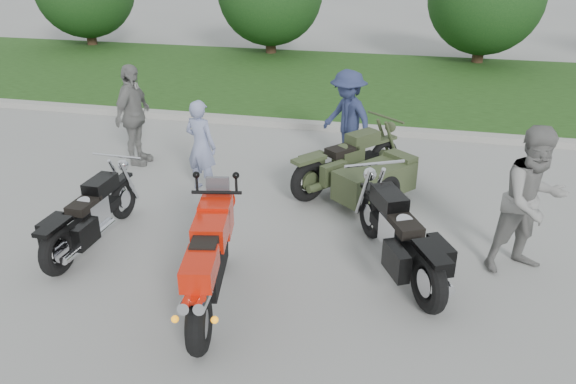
% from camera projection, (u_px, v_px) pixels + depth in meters
% --- Properties ---
extents(ground, '(80.00, 80.00, 0.00)m').
position_uv_depth(ground, '(234.00, 271.00, 7.38)').
color(ground, '#9F9E99').
rests_on(ground, ground).
extents(curb, '(60.00, 0.30, 0.15)m').
position_uv_depth(curb, '(316.00, 126.00, 12.65)').
color(curb, '#A09E97').
rests_on(curb, ground).
extents(grass_strip, '(60.00, 8.00, 0.14)m').
position_uv_depth(grass_strip, '(342.00, 82.00, 16.31)').
color(grass_strip, '#316221').
rests_on(grass_strip, ground).
extents(sportbike_red, '(0.70, 2.28, 1.09)m').
position_uv_depth(sportbike_red, '(209.00, 261.00, 6.42)').
color(sportbike_red, black).
rests_on(sportbike_red, ground).
extents(cruiser_left, '(0.39, 2.28, 0.88)m').
position_uv_depth(cruiser_left, '(89.00, 218.00, 7.79)').
color(cruiser_left, black).
rests_on(cruiser_left, ground).
extents(cruiser_right, '(1.30, 2.33, 0.98)m').
position_uv_depth(cruiser_right, '(401.00, 240.00, 7.15)').
color(cruiser_right, black).
rests_on(cruiser_right, ground).
extents(cruiser_sidecar, '(2.02, 2.25, 0.94)m').
position_uv_depth(cruiser_sidecar, '(362.00, 173.00, 9.24)').
color(cruiser_sidecar, black).
rests_on(cruiser_sidecar, ground).
extents(person_stripe, '(0.66, 0.53, 1.59)m').
position_uv_depth(person_stripe, '(201.00, 146.00, 9.40)').
color(person_stripe, '#8790B8').
rests_on(person_stripe, ground).
extents(person_grey, '(1.19, 1.11, 1.97)m').
position_uv_depth(person_grey, '(532.00, 201.00, 7.05)').
color(person_grey, gray).
rests_on(person_grey, ground).
extents(person_denim, '(1.33, 1.26, 1.81)m').
position_uv_depth(person_denim, '(347.00, 119.00, 10.40)').
color(person_denim, navy).
rests_on(person_denim, ground).
extents(person_back, '(0.50, 1.13, 1.90)m').
position_uv_depth(person_back, '(133.00, 115.00, 10.43)').
color(person_back, gray).
rests_on(person_back, ground).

